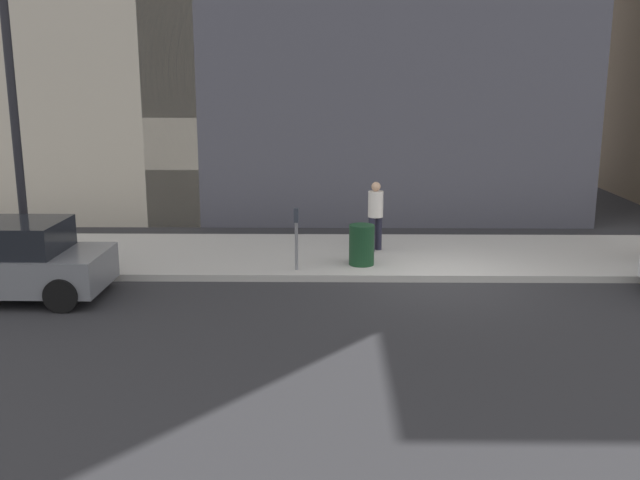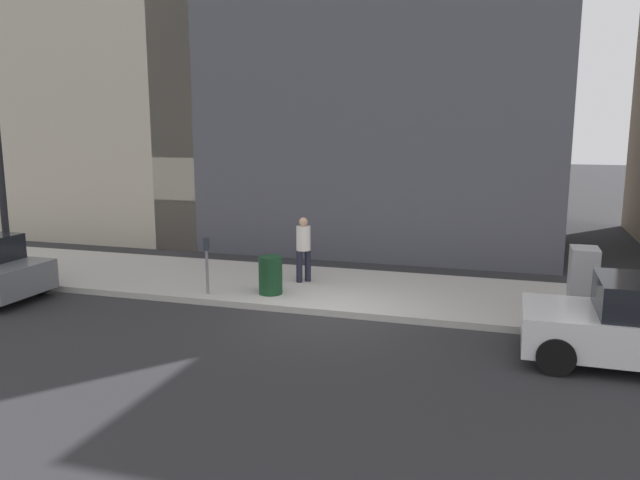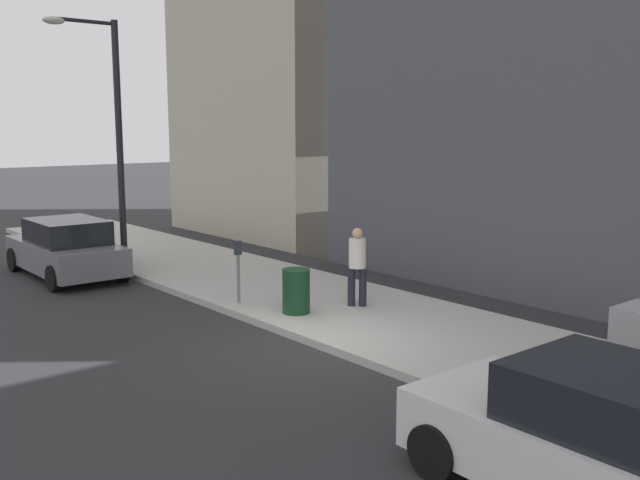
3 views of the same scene
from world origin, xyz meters
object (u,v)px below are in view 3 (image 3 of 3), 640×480
Objects in this scene: trash_bin at (296,291)px; parked_car_grey at (66,249)px; pedestrian_near_meter at (357,262)px; utility_box at (640,360)px; parking_meter at (238,265)px; streetlamp at (109,121)px; parked_car_white at (613,444)px.

parked_car_grey is at bearing 105.92° from trash_bin.
pedestrian_near_meter is (1.32, -0.38, 0.49)m from trash_bin.
pedestrian_near_meter is at bearing 81.89° from utility_box.
trash_bin is at bearing -149.84° from pedestrian_near_meter.
parking_meter is 1.50× the size of trash_bin.
streetlamp is (1.41, 0.19, 3.28)m from parked_car_grey.
parked_car_grey is at bearing 90.48° from parked_car_white.
parked_car_white is at bearing -95.31° from streetlamp.
parked_car_white reaches higher than parking_meter.
streetlamp is (-1.02, 14.19, 3.17)m from utility_box.
utility_box reaches higher than parked_car_white.
pedestrian_near_meter is at bearing -65.42° from parked_car_grey.
parked_car_white is at bearing -89.48° from parked_car_grey.
pedestrian_near_meter is (1.94, -7.69, -2.93)m from streetlamp.
parked_car_grey reaches higher than parking_meter.
pedestrian_near_meter reaches higher than parked_car_white.
streetlamp is (-0.17, 5.89, 3.04)m from parking_meter.
parked_car_grey is 2.54× the size of pedestrian_near_meter.
utility_box is at bearing -84.15° from parking_meter.
parked_car_white is 8.14m from pedestrian_near_meter.
parking_meter is 0.81× the size of pedestrian_near_meter.
parked_car_grey is 14.21m from utility_box.
parked_car_grey is 7.41m from trash_bin.
trash_bin is at bearing 93.33° from utility_box.
utility_box is 6.89m from trash_bin.
parked_car_grey is at bearing -172.32° from streetlamp.
parked_car_grey is 3.58m from streetlamp.
parked_car_white is 15.53m from streetlamp.
parked_car_grey is at bearing 99.85° from utility_box.
parked_car_white is 4.68× the size of trash_bin.
utility_box is at bearing -51.89° from pedestrian_near_meter.
streetlamp is (1.41, 15.11, 3.28)m from parked_car_white.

